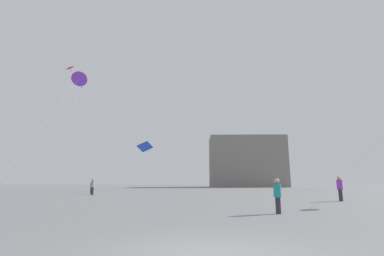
{
  "coord_description": "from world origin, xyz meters",
  "views": [
    {
      "loc": [
        -0.53,
        -5.79,
        1.43
      ],
      "look_at": [
        0.0,
        20.79,
        6.66
      ],
      "focal_mm": 25.69,
      "sensor_mm": 36.0,
      "label": 1
    }
  ],
  "objects_px": {
    "person_in_teal": "(278,194)",
    "person_in_purple": "(340,187)",
    "building_left_hall": "(246,162)",
    "person_in_grey": "(93,186)",
    "kite_cobalt_delta": "(144,147)",
    "kite_violet_diamond": "(79,79)",
    "person_in_orange": "(91,187)",
    "kite_crimson_diamond": "(70,69)"
  },
  "relations": [
    {
      "from": "person_in_teal",
      "to": "person_in_purple",
      "type": "relative_size",
      "value": 0.86
    },
    {
      "from": "person_in_teal",
      "to": "building_left_hall",
      "type": "relative_size",
      "value": 0.07
    },
    {
      "from": "building_left_hall",
      "to": "person_in_grey",
      "type": "bearing_deg",
      "value": -119.6
    },
    {
      "from": "person_in_teal",
      "to": "person_in_grey",
      "type": "height_order",
      "value": "person_in_grey"
    },
    {
      "from": "person_in_purple",
      "to": "building_left_hall",
      "type": "xyz_separation_m",
      "value": [
        5.89,
        59.69,
        6.13
      ]
    },
    {
      "from": "person_in_purple",
      "to": "kite_cobalt_delta",
      "type": "relative_size",
      "value": 0.3
    },
    {
      "from": "kite_violet_diamond",
      "to": "kite_cobalt_delta",
      "type": "bearing_deg",
      "value": 69.55
    },
    {
      "from": "person_in_purple",
      "to": "building_left_hall",
      "type": "height_order",
      "value": "building_left_hall"
    },
    {
      "from": "person_in_purple",
      "to": "building_left_hall",
      "type": "distance_m",
      "value": 60.29
    },
    {
      "from": "person_in_grey",
      "to": "kite_cobalt_delta",
      "type": "bearing_deg",
      "value": 39.31
    },
    {
      "from": "person_in_grey",
      "to": "person_in_orange",
      "type": "bearing_deg",
      "value": 127.92
    },
    {
      "from": "person_in_teal",
      "to": "building_left_hall",
      "type": "xyz_separation_m",
      "value": [
        13.33,
        67.82,
        6.28
      ]
    },
    {
      "from": "kite_violet_diamond",
      "to": "person_in_teal",
      "type": "bearing_deg",
      "value": -35.58
    },
    {
      "from": "person_in_teal",
      "to": "building_left_hall",
      "type": "height_order",
      "value": "building_left_hall"
    },
    {
      "from": "person_in_teal",
      "to": "kite_crimson_diamond",
      "type": "height_order",
      "value": "kite_crimson_diamond"
    },
    {
      "from": "kite_cobalt_delta",
      "to": "kite_violet_diamond",
      "type": "xyz_separation_m",
      "value": [
        -4.11,
        -11.01,
        4.49
      ]
    },
    {
      "from": "person_in_grey",
      "to": "kite_violet_diamond",
      "type": "xyz_separation_m",
      "value": [
        1.17,
        -8.91,
        9.12
      ]
    },
    {
      "from": "person_in_teal",
      "to": "building_left_hall",
      "type": "distance_m",
      "value": 69.4
    },
    {
      "from": "building_left_hall",
      "to": "person_in_teal",
      "type": "bearing_deg",
      "value": -101.12
    },
    {
      "from": "kite_violet_diamond",
      "to": "kite_crimson_diamond",
      "type": "relative_size",
      "value": 0.64
    },
    {
      "from": "kite_violet_diamond",
      "to": "person_in_purple",
      "type": "bearing_deg",
      "value": -4.14
    },
    {
      "from": "person_in_orange",
      "to": "kite_violet_diamond",
      "type": "bearing_deg",
      "value": -151.27
    },
    {
      "from": "building_left_hall",
      "to": "kite_violet_diamond",
      "type": "bearing_deg",
      "value": -114.74
    },
    {
      "from": "person_in_grey",
      "to": "building_left_hall",
      "type": "distance_m",
      "value": 56.98
    },
    {
      "from": "kite_violet_diamond",
      "to": "building_left_hall",
      "type": "bearing_deg",
      "value": 65.26
    },
    {
      "from": "person_in_teal",
      "to": "kite_cobalt_delta",
      "type": "height_order",
      "value": "kite_cobalt_delta"
    },
    {
      "from": "kite_cobalt_delta",
      "to": "kite_crimson_diamond",
      "type": "distance_m",
      "value": 13.72
    },
    {
      "from": "person_in_teal",
      "to": "kite_cobalt_delta",
      "type": "relative_size",
      "value": 0.26
    },
    {
      "from": "kite_cobalt_delta",
      "to": "building_left_hall",
      "type": "distance_m",
      "value": 52.36
    },
    {
      "from": "person_in_purple",
      "to": "person_in_grey",
      "type": "bearing_deg",
      "value": -157.61
    },
    {
      "from": "building_left_hall",
      "to": "kite_cobalt_delta",
      "type": "bearing_deg",
      "value": -115.71
    },
    {
      "from": "person_in_purple",
      "to": "kite_cobalt_delta",
      "type": "distance_m",
      "value": 21.47
    },
    {
      "from": "building_left_hall",
      "to": "kite_crimson_diamond",
      "type": "bearing_deg",
      "value": -123.96
    },
    {
      "from": "person_in_grey",
      "to": "kite_cobalt_delta",
      "type": "distance_m",
      "value": 7.32
    },
    {
      "from": "person_in_orange",
      "to": "kite_crimson_diamond",
      "type": "bearing_deg",
      "value": 153.06
    },
    {
      "from": "kite_cobalt_delta",
      "to": "building_left_hall",
      "type": "xyz_separation_m",
      "value": [
        22.7,
        47.16,
        1.52
      ]
    },
    {
      "from": "kite_cobalt_delta",
      "to": "person_in_orange",
      "type": "bearing_deg",
      "value": 162.98
    },
    {
      "from": "person_in_purple",
      "to": "kite_violet_diamond",
      "type": "distance_m",
      "value": 22.87
    },
    {
      "from": "person_in_purple",
      "to": "kite_crimson_diamond",
      "type": "distance_m",
      "value": 32.28
    },
    {
      "from": "person_in_grey",
      "to": "person_in_purple",
      "type": "distance_m",
      "value": 24.43
    },
    {
      "from": "kite_cobalt_delta",
      "to": "building_left_hall",
      "type": "relative_size",
      "value": 0.29
    },
    {
      "from": "person_in_orange",
      "to": "building_left_hall",
      "type": "bearing_deg",
      "value": -16.23
    }
  ]
}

